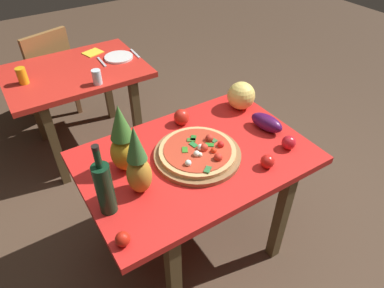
# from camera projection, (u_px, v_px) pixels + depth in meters

# --- Properties ---
(ground_plane) EXTENTS (10.00, 10.00, 0.00)m
(ground_plane) POSITION_uv_depth(u_px,v_px,m) (195.00, 238.00, 2.25)
(ground_plane) COLOR #4C3828
(display_table) EXTENTS (1.19, 0.80, 0.72)m
(display_table) POSITION_uv_depth(u_px,v_px,m) (196.00, 168.00, 1.85)
(display_table) COLOR brown
(display_table) RESTS_ON ground_plane
(background_table) EXTENTS (1.01, 0.74, 0.72)m
(background_table) POSITION_uv_depth(u_px,v_px,m) (77.00, 83.00, 2.60)
(background_table) COLOR brown
(background_table) RESTS_ON ground_plane
(dining_chair) EXTENTS (0.50, 0.50, 0.85)m
(dining_chair) POSITION_uv_depth(u_px,v_px,m) (47.00, 71.00, 3.03)
(dining_chair) COLOR olive
(dining_chair) RESTS_ON ground_plane
(pizza_board) EXTENTS (0.45, 0.45, 0.02)m
(pizza_board) POSITION_uv_depth(u_px,v_px,m) (197.00, 155.00, 1.77)
(pizza_board) COLOR olive
(pizza_board) RESTS_ON display_table
(pizza) EXTENTS (0.40, 0.40, 0.06)m
(pizza) POSITION_uv_depth(u_px,v_px,m) (198.00, 151.00, 1.75)
(pizza) COLOR tan
(pizza) RESTS_ON pizza_board
(wine_bottle) EXTENTS (0.08, 0.08, 0.36)m
(wine_bottle) POSITION_uv_depth(u_px,v_px,m) (104.00, 188.00, 1.42)
(wine_bottle) COLOR #10301C
(wine_bottle) RESTS_ON display_table
(pineapple_left) EXTENTS (0.14, 0.14, 0.37)m
(pineapple_left) POSITION_uv_depth(u_px,v_px,m) (123.00, 142.00, 1.61)
(pineapple_left) COLOR gold
(pineapple_left) RESTS_ON display_table
(pineapple_right) EXTENTS (0.11, 0.11, 0.37)m
(pineapple_right) POSITION_uv_depth(u_px,v_px,m) (138.00, 164.00, 1.49)
(pineapple_right) COLOR #B47F2A
(pineapple_right) RESTS_ON display_table
(melon) EXTENTS (0.17, 0.17, 0.17)m
(melon) POSITION_uv_depth(u_px,v_px,m) (241.00, 96.00, 2.08)
(melon) COLOR #EDD066
(melon) RESTS_ON display_table
(bell_pepper) EXTENTS (0.09, 0.09, 0.10)m
(bell_pepper) POSITION_uv_depth(u_px,v_px,m) (181.00, 117.00, 1.98)
(bell_pepper) COLOR red
(bell_pepper) RESTS_ON display_table
(eggplant) EXTENTS (0.13, 0.22, 0.09)m
(eggplant) POSITION_uv_depth(u_px,v_px,m) (267.00, 123.00, 1.94)
(eggplant) COLOR #491249
(eggplant) RESTS_ON display_table
(tomato_at_corner) EXTENTS (0.07, 0.07, 0.07)m
(tomato_at_corner) POSITION_uv_depth(u_px,v_px,m) (267.00, 161.00, 1.70)
(tomato_at_corner) COLOR red
(tomato_at_corner) RESTS_ON display_table
(tomato_beside_pepper) EXTENTS (0.08, 0.08, 0.08)m
(tomato_beside_pepper) POSITION_uv_depth(u_px,v_px,m) (289.00, 143.00, 1.81)
(tomato_beside_pepper) COLOR red
(tomato_beside_pepper) RESTS_ON display_table
(tomato_near_board) EXTENTS (0.06, 0.06, 0.06)m
(tomato_near_board) POSITION_uv_depth(u_px,v_px,m) (123.00, 239.00, 1.35)
(tomato_near_board) COLOR red
(tomato_near_board) RESTS_ON display_table
(drinking_glass_juice) EXTENTS (0.07, 0.07, 0.11)m
(drinking_glass_juice) POSITION_uv_depth(u_px,v_px,m) (22.00, 76.00, 2.34)
(drinking_glass_juice) COLOR #EFA317
(drinking_glass_juice) RESTS_ON background_table
(drinking_glass_water) EXTENTS (0.06, 0.06, 0.10)m
(drinking_glass_water) POSITION_uv_depth(u_px,v_px,m) (97.00, 77.00, 2.34)
(drinking_glass_water) COLOR silver
(drinking_glass_water) RESTS_ON background_table
(dinner_plate) EXTENTS (0.22, 0.22, 0.02)m
(dinner_plate) POSITION_uv_depth(u_px,v_px,m) (119.00, 57.00, 2.68)
(dinner_plate) COLOR white
(dinner_plate) RESTS_ON background_table
(fork_utensil) EXTENTS (0.02, 0.18, 0.01)m
(fork_utensil) POSITION_uv_depth(u_px,v_px,m) (102.00, 62.00, 2.62)
(fork_utensil) COLOR silver
(fork_utensil) RESTS_ON background_table
(knife_utensil) EXTENTS (0.02, 0.18, 0.01)m
(knife_utensil) POSITION_uv_depth(u_px,v_px,m) (135.00, 54.00, 2.74)
(knife_utensil) COLOR silver
(knife_utensil) RESTS_ON background_table
(napkin_folded) EXTENTS (0.17, 0.16, 0.01)m
(napkin_folded) POSITION_uv_depth(u_px,v_px,m) (93.00, 53.00, 2.75)
(napkin_folded) COLOR yellow
(napkin_folded) RESTS_ON background_table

